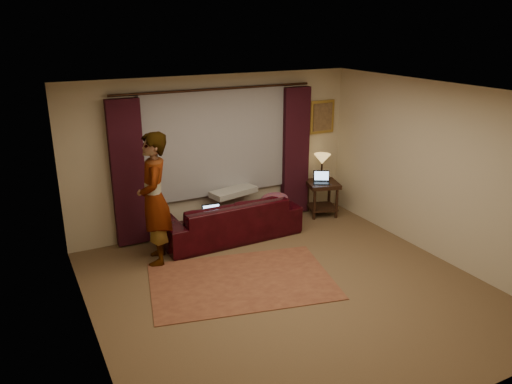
# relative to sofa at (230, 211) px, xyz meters

# --- Properties ---
(floor) EXTENTS (5.00, 5.00, 0.01)m
(floor) POSITION_rel_sofa_xyz_m (0.00, -1.94, -0.47)
(floor) COLOR brown
(floor) RESTS_ON ground
(ceiling) EXTENTS (5.00, 5.00, 0.02)m
(ceiling) POSITION_rel_sofa_xyz_m (0.00, -1.94, 2.14)
(ceiling) COLOR silver
(ceiling) RESTS_ON ground
(wall_back) EXTENTS (5.00, 0.02, 2.60)m
(wall_back) POSITION_rel_sofa_xyz_m (0.00, 0.56, 0.84)
(wall_back) COLOR #C3B598
(wall_back) RESTS_ON ground
(wall_front) EXTENTS (5.00, 0.02, 2.60)m
(wall_front) POSITION_rel_sofa_xyz_m (0.00, -4.44, 0.84)
(wall_front) COLOR #C3B598
(wall_front) RESTS_ON ground
(wall_left) EXTENTS (0.02, 5.00, 2.60)m
(wall_left) POSITION_rel_sofa_xyz_m (-2.50, -1.94, 0.84)
(wall_left) COLOR #C3B598
(wall_left) RESTS_ON ground
(wall_right) EXTENTS (0.02, 5.00, 2.60)m
(wall_right) POSITION_rel_sofa_xyz_m (2.50, -1.94, 0.84)
(wall_right) COLOR #C3B598
(wall_right) RESTS_ON ground
(sheer_curtain) EXTENTS (2.50, 0.05, 1.80)m
(sheer_curtain) POSITION_rel_sofa_xyz_m (0.00, 0.50, 1.04)
(sheer_curtain) COLOR gray
(sheer_curtain) RESTS_ON wall_back
(drape_left) EXTENTS (0.50, 0.14, 2.30)m
(drape_left) POSITION_rel_sofa_xyz_m (-1.50, 0.45, 0.72)
(drape_left) COLOR black
(drape_left) RESTS_ON floor
(drape_right) EXTENTS (0.50, 0.14, 2.30)m
(drape_right) POSITION_rel_sofa_xyz_m (1.50, 0.45, 0.72)
(drape_right) COLOR black
(drape_right) RESTS_ON floor
(curtain_rod) EXTENTS (0.04, 0.04, 3.40)m
(curtain_rod) POSITION_rel_sofa_xyz_m (0.00, 0.45, 1.92)
(curtain_rod) COLOR black
(curtain_rod) RESTS_ON wall_back
(picture_frame) EXTENTS (0.50, 0.04, 0.60)m
(picture_frame) POSITION_rel_sofa_xyz_m (2.10, 0.53, 1.29)
(picture_frame) COLOR #B6923E
(picture_frame) RESTS_ON wall_back
(sofa) EXTENTS (2.30, 1.04, 0.92)m
(sofa) POSITION_rel_sofa_xyz_m (0.00, 0.00, 0.00)
(sofa) COLOR black
(sofa) RESTS_ON floor
(throw_blanket) EXTENTS (0.87, 0.50, 0.10)m
(throw_blanket) POSITION_rel_sofa_xyz_m (0.20, 0.29, 0.46)
(throw_blanket) COLOR #9E9D97
(throw_blanket) RESTS_ON sofa
(clothing_pile) EXTENTS (0.56, 0.47, 0.21)m
(clothing_pile) POSITION_rel_sofa_xyz_m (0.78, -0.09, 0.10)
(clothing_pile) COLOR brown
(clothing_pile) RESTS_ON sofa
(laptop_sofa) EXTENTS (0.33, 0.35, 0.22)m
(laptop_sofa) POSITION_rel_sofa_xyz_m (-0.38, -0.22, 0.11)
(laptop_sofa) COLOR black
(laptop_sofa) RESTS_ON sofa
(area_rug) EXTENTS (2.77, 2.15, 0.01)m
(area_rug) POSITION_rel_sofa_xyz_m (-0.47, -1.43, -0.45)
(area_rug) COLOR brown
(area_rug) RESTS_ON floor
(end_table) EXTENTS (0.67, 0.67, 0.63)m
(end_table) POSITION_rel_sofa_xyz_m (1.93, 0.17, -0.15)
(end_table) COLOR black
(end_table) RESTS_ON floor
(tiffany_lamp) EXTENTS (0.30, 0.30, 0.48)m
(tiffany_lamp) POSITION_rel_sofa_xyz_m (2.00, 0.31, 0.41)
(tiffany_lamp) COLOR olive
(tiffany_lamp) RESTS_ON end_table
(laptop_table) EXTENTS (0.41, 0.42, 0.21)m
(laptop_table) POSITION_rel_sofa_xyz_m (1.87, 0.12, 0.27)
(laptop_table) COLOR black
(laptop_table) RESTS_ON end_table
(person) EXTENTS (0.71, 0.71, 1.96)m
(person) POSITION_rel_sofa_xyz_m (-1.31, -0.30, 0.52)
(person) COLOR #9E9D97
(person) RESTS_ON floor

